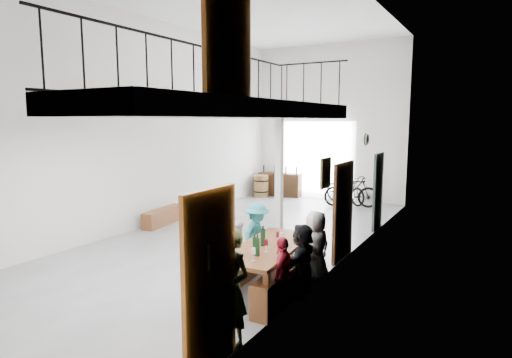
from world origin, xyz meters
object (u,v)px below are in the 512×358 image
Objects in this scene: tasting_table at (268,250)px; host_standing at (231,288)px; side_bench at (163,216)px; bicycle_near at (345,189)px; bench_inner at (234,273)px; oak_barrel at (261,186)px; serving_counter at (280,184)px.

tasting_table is 1.81m from host_standing.
side_bench is 6.36m from bicycle_near.
bench_inner is 2.41× the size of oak_barrel.
oak_barrel is at bearing -141.35° from serving_counter.
bench_inner is 8.71m from oak_barrel.
bicycle_near is (2.61, -0.21, 0.06)m from serving_counter.
oak_barrel is 0.74m from serving_counter.
host_standing reaches higher than side_bench.
serving_counter is (0.54, 0.50, 0.02)m from oak_barrel.
tasting_table is 1.18× the size of bench_inner.
serving_counter is (-3.95, 8.25, -0.28)m from tasting_table.
tasting_table is 2.84× the size of oak_barrel.
tasting_table is at bearing -29.35° from side_bench.
oak_barrel is at bearing 87.59° from side_bench.
oak_barrel is (-4.49, 7.75, -0.30)m from tasting_table.
side_bench is (-4.07, 2.71, -0.01)m from bench_inner.
side_bench is at bearing -92.41° from oak_barrel.
bicycle_near is (3.14, 0.29, 0.09)m from oak_barrel.
side_bench is 0.95× the size of serving_counter.
side_bench is at bearing 145.38° from tasting_table.
oak_barrel is 10.70m from host_standing.
bench_inner is 1.26× the size of side_bench.
serving_counter reaches higher than oak_barrel.
host_standing is at bearing -70.99° from serving_counter.
tasting_table reaches higher than bench_inner.
serving_counter is at bearing 123.81° from host_standing.
oak_barrel is at bearing 127.52° from host_standing.
oak_barrel is at bearing 114.80° from tasting_table.
tasting_table is 9.15m from serving_counter.
serving_counter is at bearing 82.38° from side_bench.
bench_inner is at bearing 132.12° from host_standing.
oak_barrel is 0.43× the size of bicycle_near.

